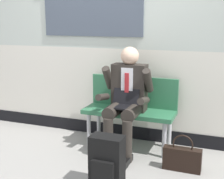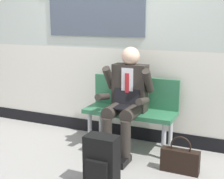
{
  "view_description": "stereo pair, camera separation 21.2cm",
  "coord_description": "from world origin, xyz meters",
  "views": [
    {
      "loc": [
        1.39,
        -3.09,
        1.52
      ],
      "look_at": [
        0.14,
        0.16,
        0.75
      ],
      "focal_mm": 50.59,
      "sensor_mm": 36.0,
      "label": 1
    },
    {
      "loc": [
        1.59,
        -3.01,
        1.52
      ],
      "look_at": [
        0.14,
        0.16,
        0.75
      ],
      "focal_mm": 50.59,
      "sensor_mm": 36.0,
      "label": 2
    }
  ],
  "objects": [
    {
      "name": "station_wall",
      "position": [
        -0.01,
        0.71,
        1.51
      ],
      "size": [
        5.97,
        0.17,
        3.03
      ],
      "color": "beige",
      "rests_on": "ground"
    },
    {
      "name": "bench_with_person",
      "position": [
        0.28,
        0.43,
        0.5
      ],
      "size": [
        1.09,
        0.42,
        0.84
      ],
      "color": "#2D6B47",
      "rests_on": "ground"
    },
    {
      "name": "handbag",
      "position": [
        0.98,
        -0.02,
        0.13
      ],
      "size": [
        0.39,
        0.11,
        0.39
      ],
      "color": "black",
      "rests_on": "ground"
    },
    {
      "name": "person_seated",
      "position": [
        0.28,
        0.23,
        0.65
      ],
      "size": [
        0.57,
        0.7,
        1.22
      ],
      "color": "#2D2823",
      "rests_on": "ground"
    },
    {
      "name": "ground_plane",
      "position": [
        0.0,
        0.0,
        0.0
      ],
      "size": [
        18.0,
        18.0,
        0.0
      ],
      "primitive_type": "plane",
      "color": "gray"
    },
    {
      "name": "backpack",
      "position": [
        0.39,
        -0.61,
        0.24
      ],
      "size": [
        0.3,
        0.22,
        0.5
      ],
      "color": "black",
      "rests_on": "ground"
    }
  ]
}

